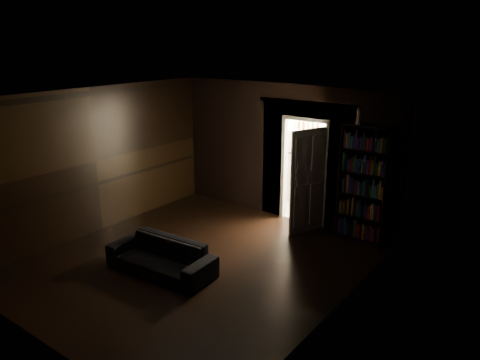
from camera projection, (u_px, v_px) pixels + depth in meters
The scene contains 9 objects.
ground at pixel (196, 263), 7.92m from camera, with size 5.50×5.50×0.00m, color black.
room_walls at pixel (233, 155), 8.26m from camera, with size 5.02×5.61×2.84m.
kitchen_alcove at pixel (329, 154), 10.25m from camera, with size 2.20×1.80×2.60m.
sofa at pixel (161, 252), 7.55m from camera, with size 1.83×0.79×0.70m, color black.
bookshelf at pixel (364, 184), 8.54m from camera, with size 0.90×0.32×2.20m, color black.
refrigerator at pixel (308, 165), 10.83m from camera, with size 0.74×0.68×1.65m, color silver.
door at pixel (308, 182), 8.94m from camera, with size 0.85×0.05×2.05m, color silver.
figurine at pixel (359, 116), 8.21m from camera, with size 0.10×0.10×0.30m, color white.
bottles at pixel (308, 125), 10.60m from camera, with size 0.58×0.07×0.24m, color black.
Camera 1 is at (4.88, -5.29, 3.67)m, focal length 35.00 mm.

